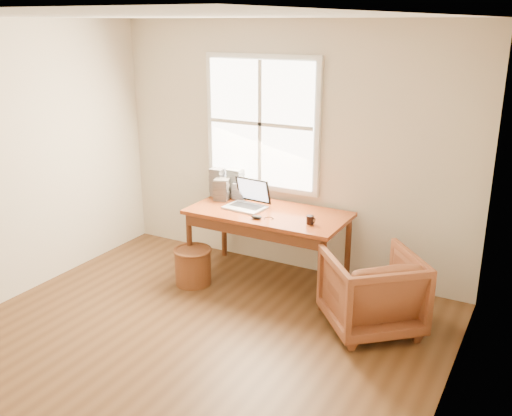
{
  "coord_description": "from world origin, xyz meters",
  "views": [
    {
      "loc": [
        2.49,
        -3.03,
        2.58
      ],
      "look_at": [
        -0.06,
        1.65,
        0.82
      ],
      "focal_mm": 40.0,
      "sensor_mm": 36.0,
      "label": 1
    }
  ],
  "objects_px": {
    "wicker_stool": "(193,267)",
    "cd_stack_a": "(235,183)",
    "coffee_mug": "(310,220)",
    "armchair": "(372,291)",
    "laptop": "(245,196)",
    "desk": "(268,213)"
  },
  "relations": [
    {
      "from": "wicker_stool",
      "to": "cd_stack_a",
      "type": "relative_size",
      "value": 1.17
    },
    {
      "from": "coffee_mug",
      "to": "wicker_stool",
      "type": "bearing_deg",
      "value": -159.74
    },
    {
      "from": "armchair",
      "to": "laptop",
      "type": "bearing_deg",
      "value": -55.89
    },
    {
      "from": "cd_stack_a",
      "to": "laptop",
      "type": "bearing_deg",
      "value": -46.75
    },
    {
      "from": "desk",
      "to": "wicker_stool",
      "type": "height_order",
      "value": "desk"
    },
    {
      "from": "wicker_stool",
      "to": "coffee_mug",
      "type": "distance_m",
      "value": 1.33
    },
    {
      "from": "wicker_stool",
      "to": "coffee_mug",
      "type": "bearing_deg",
      "value": 15.11
    },
    {
      "from": "desk",
      "to": "cd_stack_a",
      "type": "bearing_deg",
      "value": 152.97
    },
    {
      "from": "laptop",
      "to": "cd_stack_a",
      "type": "bearing_deg",
      "value": 138.59
    },
    {
      "from": "wicker_stool",
      "to": "cd_stack_a",
      "type": "height_order",
      "value": "cd_stack_a"
    },
    {
      "from": "armchair",
      "to": "cd_stack_a",
      "type": "height_order",
      "value": "cd_stack_a"
    },
    {
      "from": "wicker_stool",
      "to": "laptop",
      "type": "xyz_separation_m",
      "value": [
        0.38,
        0.41,
        0.7
      ]
    },
    {
      "from": "laptop",
      "to": "coffee_mug",
      "type": "xyz_separation_m",
      "value": [
        0.77,
        -0.1,
        -0.1
      ]
    },
    {
      "from": "armchair",
      "to": "wicker_stool",
      "type": "height_order",
      "value": "armchair"
    },
    {
      "from": "laptop",
      "to": "cd_stack_a",
      "type": "distance_m",
      "value": 0.43
    },
    {
      "from": "desk",
      "to": "coffee_mug",
      "type": "distance_m",
      "value": 0.54
    },
    {
      "from": "laptop",
      "to": "coffee_mug",
      "type": "distance_m",
      "value": 0.78
    },
    {
      "from": "armchair",
      "to": "wicker_stool",
      "type": "distance_m",
      "value": 1.88
    },
    {
      "from": "desk",
      "to": "cd_stack_a",
      "type": "xyz_separation_m",
      "value": [
        -0.55,
        0.28,
        0.18
      ]
    },
    {
      "from": "armchair",
      "to": "coffee_mug",
      "type": "height_order",
      "value": "coffee_mug"
    },
    {
      "from": "armchair",
      "to": "laptop",
      "type": "relative_size",
      "value": 2.04
    },
    {
      "from": "wicker_stool",
      "to": "laptop",
      "type": "distance_m",
      "value": 0.9
    }
  ]
}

